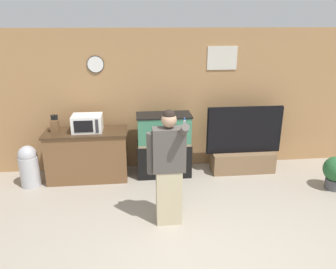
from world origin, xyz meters
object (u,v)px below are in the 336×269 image
object	(u,v)px
microwave	(87,123)
tv_on_stand	(243,153)
trash_bin	(29,166)
counter_island	(88,155)
aquarium_on_stand	(164,145)
knife_block	(55,126)
person_standing	(168,167)
potted_plant	(336,171)

from	to	relation	value
microwave	tv_on_stand	xyz separation A→B (m)	(2.81, -0.00, -0.68)
microwave	trash_bin	world-z (taller)	microwave
counter_island	microwave	bearing A→B (deg)	6.74
aquarium_on_stand	trash_bin	bearing A→B (deg)	-174.87
microwave	trash_bin	xyz separation A→B (m)	(-1.01, -0.19, -0.67)
knife_block	tv_on_stand	xyz separation A→B (m)	(3.37, -0.03, -0.64)
microwave	aquarium_on_stand	world-z (taller)	microwave
person_standing	microwave	bearing A→B (deg)	129.09
potted_plant	person_standing	bearing A→B (deg)	-166.86
potted_plant	microwave	bearing A→B (deg)	168.41
aquarium_on_stand	tv_on_stand	world-z (taller)	tv_on_stand
microwave	person_standing	world-z (taller)	person_standing
counter_island	tv_on_stand	bearing A→B (deg)	0.03
microwave	person_standing	distance (m)	1.98
potted_plant	trash_bin	distance (m)	5.20
counter_island	trash_bin	bearing A→B (deg)	-169.26
tv_on_stand	potted_plant	xyz separation A→B (m)	(1.33, -0.85, -0.05)
counter_island	trash_bin	distance (m)	0.99
knife_block	trash_bin	xyz separation A→B (m)	(-0.45, -0.21, -0.64)
tv_on_stand	person_standing	xyz separation A→B (m)	(-1.57, -1.53, 0.49)
tv_on_stand	counter_island	bearing A→B (deg)	-179.97
knife_block	trash_bin	distance (m)	0.81
microwave	tv_on_stand	world-z (taller)	tv_on_stand
knife_block	tv_on_stand	distance (m)	3.43
knife_block	aquarium_on_stand	xyz separation A→B (m)	(1.88, -0.00, -0.43)
aquarium_on_stand	potted_plant	xyz separation A→B (m)	(2.82, -0.87, -0.26)
knife_block	aquarium_on_stand	size ratio (longest dim) A/B	0.27
trash_bin	microwave	bearing A→B (deg)	10.57
microwave	potted_plant	world-z (taller)	microwave
tv_on_stand	potted_plant	bearing A→B (deg)	-32.43
counter_island	person_standing	distance (m)	2.03
counter_island	microwave	xyz separation A→B (m)	(0.04, 0.00, 0.59)
microwave	aquarium_on_stand	bearing A→B (deg)	0.94
tv_on_stand	potted_plant	distance (m)	1.58
microwave	aquarium_on_stand	size ratio (longest dim) A/B	0.44
microwave	person_standing	size ratio (longest dim) A/B	0.31
tv_on_stand	person_standing	distance (m)	2.25
aquarium_on_stand	person_standing	distance (m)	1.58
knife_block	tv_on_stand	world-z (taller)	tv_on_stand
microwave	aquarium_on_stand	distance (m)	1.41
counter_island	microwave	distance (m)	0.59
potted_plant	trash_bin	world-z (taller)	trash_bin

